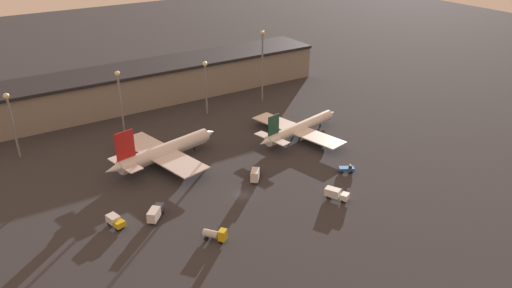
% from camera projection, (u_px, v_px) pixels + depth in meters
% --- Properties ---
extents(ground, '(600.00, 600.00, 0.00)m').
position_uv_depth(ground, '(243.00, 195.00, 138.55)').
color(ground, '#2D2D33').
extents(terminal_building, '(161.36, 21.90, 14.82)m').
position_uv_depth(terminal_building, '(134.00, 86.00, 198.53)').
color(terminal_building, gray).
rests_on(terminal_building, ground).
extents(airplane_0, '(40.75, 36.68, 14.77)m').
position_uv_depth(airplane_0, '(164.00, 151.00, 154.35)').
color(airplane_0, silver).
rests_on(airplane_0, ground).
extents(airplane_1, '(39.16, 37.15, 11.75)m').
position_uv_depth(airplane_1, '(299.00, 128.00, 172.09)').
color(airplane_1, white).
rests_on(airplane_1, ground).
extents(service_vehicle_0, '(4.90, 4.10, 2.41)m').
position_uv_depth(service_vehicle_0, '(347.00, 169.00, 149.89)').
color(service_vehicle_0, '#195199').
rests_on(service_vehicle_0, ground).
extents(service_vehicle_1, '(5.19, 6.93, 2.92)m').
position_uv_depth(service_vehicle_1, '(336.00, 194.00, 136.06)').
color(service_vehicle_1, white).
rests_on(service_vehicle_1, ground).
extents(service_vehicle_2, '(5.10, 5.83, 3.44)m').
position_uv_depth(service_vehicle_2, '(216.00, 235.00, 119.15)').
color(service_vehicle_2, gold).
rests_on(service_vehicle_2, ground).
extents(service_vehicle_3, '(6.35, 6.63, 3.36)m').
position_uv_depth(service_vehicle_3, '(155.00, 213.00, 127.22)').
color(service_vehicle_3, '#282D38').
rests_on(service_vehicle_3, ground).
extents(service_vehicle_4, '(6.13, 6.68, 3.67)m').
position_uv_depth(service_vehicle_4, '(255.00, 174.00, 145.39)').
color(service_vehicle_4, '#282D38').
rests_on(service_vehicle_4, ground).
extents(service_vehicle_5, '(3.70, 5.77, 2.72)m').
position_uv_depth(service_vehicle_5, '(115.00, 221.00, 124.65)').
color(service_vehicle_5, gold).
rests_on(service_vehicle_5, ground).
extents(lamp_post_0, '(1.80, 1.80, 21.60)m').
position_uv_depth(lamp_post_0, '(11.00, 116.00, 153.30)').
color(lamp_post_0, slate).
rests_on(lamp_post_0, ground).
extents(lamp_post_1, '(1.80, 1.80, 22.68)m').
position_uv_depth(lamp_post_1, '(120.00, 94.00, 169.74)').
color(lamp_post_1, slate).
rests_on(lamp_post_1, ground).
extents(lamp_post_2, '(1.80, 1.80, 20.75)m').
position_uv_depth(lamp_post_2, '(206.00, 80.00, 186.11)').
color(lamp_post_2, slate).
rests_on(lamp_post_2, ground).
extents(lamp_post_3, '(1.80, 1.80, 29.12)m').
position_uv_depth(lamp_post_3, '(262.00, 58.00, 196.42)').
color(lamp_post_3, slate).
rests_on(lamp_post_3, ground).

